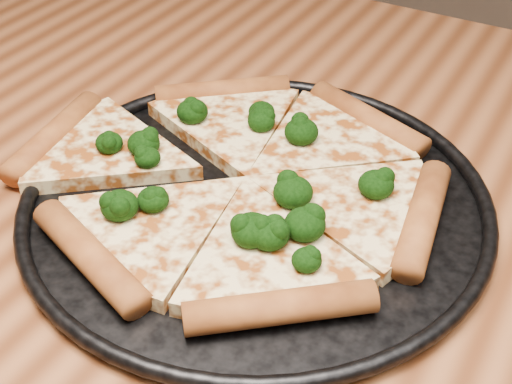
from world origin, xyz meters
The scene contains 4 objects.
dining_table centered at (0.00, 0.00, 0.66)m, with size 1.20×0.90×0.75m.
pizza_pan centered at (-0.10, 0.00, 0.76)m, with size 0.39×0.39×0.02m.
pizza centered at (-0.12, 0.01, 0.77)m, with size 0.38×0.35×0.03m.
broccoli_florets centered at (-0.11, 0.00, 0.78)m, with size 0.25×0.20×0.02m.
Camera 1 is at (0.13, -0.41, 1.13)m, focal length 50.71 mm.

